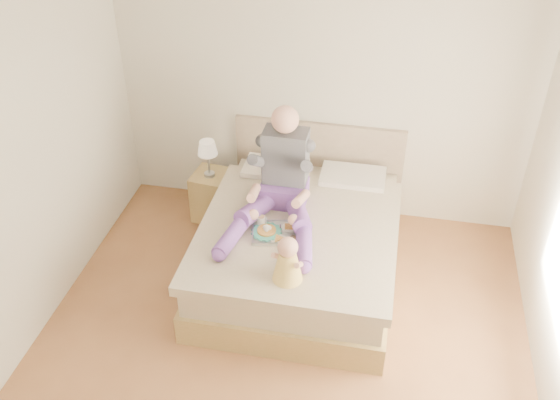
% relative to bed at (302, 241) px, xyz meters
% --- Properties ---
extents(room, '(4.02, 4.22, 2.71)m').
position_rel_bed_xyz_m(room, '(0.08, -1.08, 1.19)').
color(room, brown).
rests_on(room, ground).
extents(bed, '(1.70, 2.18, 1.00)m').
position_rel_bed_xyz_m(bed, '(0.00, 0.00, 0.00)').
color(bed, olive).
rests_on(bed, ground).
extents(nightstand, '(0.46, 0.42, 0.51)m').
position_rel_bed_xyz_m(nightstand, '(-1.00, 0.61, -0.06)').
color(nightstand, olive).
rests_on(nightstand, ground).
extents(lamp, '(0.19, 0.19, 0.40)m').
position_rel_bed_xyz_m(lamp, '(-1.04, 0.59, 0.50)').
color(lamp, '#B0B2B7').
rests_on(lamp, nightstand).
extents(adult, '(0.83, 1.16, 0.97)m').
position_rel_bed_xyz_m(adult, '(-0.20, 0.03, 0.58)').
color(adult, '#5E3688').
rests_on(adult, bed).
extents(tray, '(0.47, 0.40, 0.12)m').
position_rel_bed_xyz_m(tray, '(-0.17, -0.30, 0.32)').
color(tray, '#B0B2B7').
rests_on(tray, bed).
extents(baby, '(0.29, 0.36, 0.40)m').
position_rel_bed_xyz_m(baby, '(0.03, -0.82, 0.45)').
color(baby, gold).
rests_on(baby, bed).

